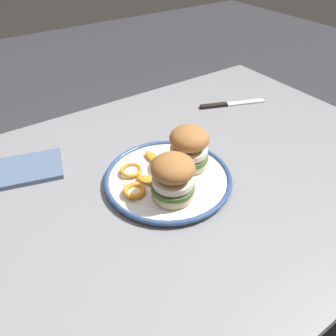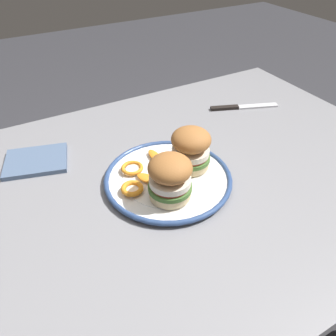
{
  "view_description": "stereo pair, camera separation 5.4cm",
  "coord_description": "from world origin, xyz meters",
  "views": [
    {
      "loc": [
        -0.39,
        -0.5,
        1.24
      ],
      "look_at": [
        -0.06,
        -0.01,
        0.78
      ],
      "focal_mm": 35.27,
      "sensor_mm": 36.0,
      "label": 1
    },
    {
      "loc": [
        -0.34,
        -0.52,
        1.24
      ],
      "look_at": [
        -0.06,
        -0.01,
        0.78
      ],
      "focal_mm": 35.27,
      "sensor_mm": 36.0,
      "label": 2
    }
  ],
  "objects": [
    {
      "name": "sandwich_half_right",
      "position": [
        -0.08,
        -0.07,
        0.8
      ],
      "size": [
        0.12,
        0.12,
        0.1
      ],
      "color": "beige",
      "rests_on": "dinner_plate"
    },
    {
      "name": "sandwich_half_left",
      "position": [
        0.01,
        0.0,
        0.8
      ],
      "size": [
        0.13,
        0.13,
        0.1
      ],
      "color": "beige",
      "rests_on": "dinner_plate"
    },
    {
      "name": "dining_table",
      "position": [
        0.0,
        0.0,
        0.63
      ],
      "size": [
        1.2,
        0.86,
        0.74
      ],
      "color": "gray",
      "rests_on": "ground"
    },
    {
      "name": "orange_peel_strip_short",
      "position": [
        -0.1,
        0.0,
        0.76
      ],
      "size": [
        0.05,
        0.06,
        0.01
      ],
      "color": "orange",
      "rests_on": "dinner_plate"
    },
    {
      "name": "orange_peel_small_curl",
      "position": [
        -0.15,
        -0.02,
        0.76
      ],
      "size": [
        0.07,
        0.07,
        0.01
      ],
      "color": "orange",
      "rests_on": "dinner_plate"
    },
    {
      "name": "ground_plane",
      "position": [
        0.0,
        0.0,
        0.0
      ],
      "size": [
        8.0,
        8.0,
        0.0
      ],
      "primitive_type": "plane",
      "color": "#333338"
    },
    {
      "name": "table_knife",
      "position": [
        0.32,
        0.2,
        0.74
      ],
      "size": [
        0.21,
        0.1,
        0.01
      ],
      "color": "silver",
      "rests_on": "dining_table"
    },
    {
      "name": "orange_peel_strip_long",
      "position": [
        -0.05,
        0.07,
        0.76
      ],
      "size": [
        0.02,
        0.07,
        0.01
      ],
      "color": "orange",
      "rests_on": "dinner_plate"
    },
    {
      "name": "dinner_plate",
      "position": [
        -0.06,
        -0.01,
        0.75
      ],
      "size": [
        0.3,
        0.3,
        0.02
      ],
      "color": "white",
      "rests_on": "dining_table"
    },
    {
      "name": "orange_peel_curled",
      "position": [
        -0.12,
        0.05,
        0.76
      ],
      "size": [
        0.07,
        0.07,
        0.01
      ],
      "color": "orange",
      "rests_on": "dinner_plate"
    },
    {
      "name": "folded_napkin",
      "position": [
        -0.31,
        0.22,
        0.74
      ],
      "size": [
        0.18,
        0.15,
        0.01
      ],
      "primitive_type": "cube",
      "rotation": [
        0.0,
        0.0,
        2.87
      ],
      "color": "slate",
      "rests_on": "dining_table"
    }
  ]
}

